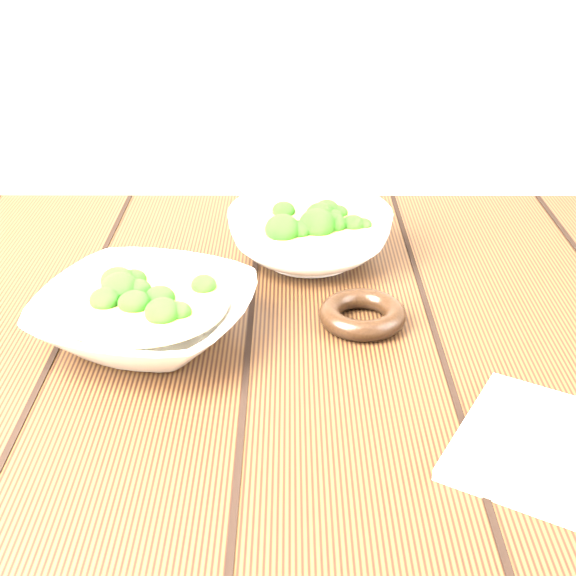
{
  "coord_description": "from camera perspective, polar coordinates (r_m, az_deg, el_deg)",
  "views": [
    {
      "loc": [
        0.02,
        -0.75,
        1.2
      ],
      "look_at": [
        0.02,
        0.0,
        0.8
      ],
      "focal_mm": 50.0,
      "sensor_mm": 36.0,
      "label": 1
    }
  ],
  "objects": [
    {
      "name": "soup_bowl_front",
      "position": [
        0.85,
        -10.1,
        -1.85
      ],
      "size": [
        0.28,
        0.28,
        0.06
      ],
      "color": "silver",
      "rests_on": "table"
    },
    {
      "name": "trivet",
      "position": [
        0.88,
        5.31,
        -1.88
      ],
      "size": [
        0.1,
        0.1,
        0.02
      ],
      "primitive_type": "torus",
      "rotation": [
        0.0,
        0.0,
        -0.05
      ],
      "color": "black",
      "rests_on": "table"
    },
    {
      "name": "soup_bowl_back",
      "position": [
        1.01,
        1.57,
        3.95
      ],
      "size": [
        0.22,
        0.22,
        0.08
      ],
      "color": "silver",
      "rests_on": "table"
    },
    {
      "name": "table",
      "position": [
        0.94,
        -1.32,
        -9.29
      ],
      "size": [
        1.2,
        0.8,
        0.75
      ],
      "color": "#33200E",
      "rests_on": "ground"
    }
  ]
}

